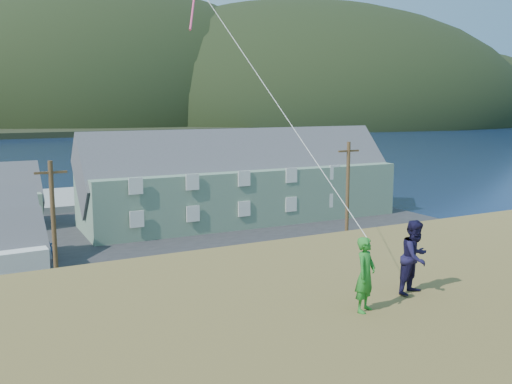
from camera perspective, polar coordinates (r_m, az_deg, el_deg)
ground at (r=31.62m, az=-13.95°, el=-13.11°), size 900.00×900.00×0.00m
grass_strip at (r=29.81m, az=-13.00°, el=-14.37°), size 110.00×8.00×0.10m
waterfront_lot at (r=47.54m, az=-18.90°, el=-5.75°), size 72.00×36.00×0.12m
far_hills at (r=311.02m, az=-20.01°, el=6.63°), size 760.00×265.00×143.00m
lodge at (r=56.54m, az=-1.40°, el=1.36°), size 31.54×9.30×11.05m
utility_poles at (r=31.45m, az=-16.86°, el=-4.70°), size 33.87×0.24×9.08m
kite_flyer_green at (r=12.76m, az=10.89°, el=-8.11°), size 0.72×0.64×1.66m
kite_flyer_navy at (r=14.18m, az=15.62°, el=-6.29°), size 1.03×0.91×1.79m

